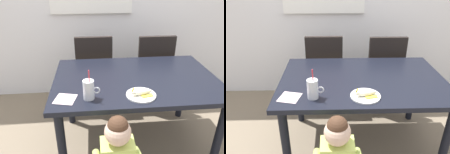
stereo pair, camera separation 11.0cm
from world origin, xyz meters
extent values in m
plane|color=#7A6B56|center=(0.00, 0.00, 0.00)|extent=(24.00, 24.00, 0.00)
cube|color=black|center=(0.00, 0.00, 0.74)|extent=(1.45, 0.97, 0.04)
cylinder|color=black|center=(-0.65, -0.41, 0.36)|extent=(0.07, 0.07, 0.72)
cylinder|color=black|center=(0.65, -0.41, 0.36)|extent=(0.07, 0.07, 0.72)
cylinder|color=black|center=(-0.65, 0.41, 0.36)|extent=(0.07, 0.07, 0.72)
cylinder|color=black|center=(0.65, 0.41, 0.36)|extent=(0.07, 0.07, 0.72)
cube|color=black|center=(-0.36, 0.82, 0.45)|extent=(0.44, 0.44, 0.06)
cube|color=black|center=(-0.36, 0.62, 0.72)|extent=(0.42, 0.05, 0.48)
cylinder|color=black|center=(-0.17, 1.01, 0.21)|extent=(0.04, 0.04, 0.42)
cylinder|color=black|center=(-0.55, 1.01, 0.21)|extent=(0.04, 0.04, 0.42)
cylinder|color=black|center=(-0.17, 0.63, 0.21)|extent=(0.04, 0.04, 0.42)
cylinder|color=black|center=(-0.55, 0.63, 0.21)|extent=(0.04, 0.04, 0.42)
cube|color=black|center=(0.36, 0.78, 0.45)|extent=(0.44, 0.44, 0.06)
cube|color=black|center=(0.36, 0.58, 0.72)|extent=(0.42, 0.05, 0.48)
cylinder|color=black|center=(0.55, 0.97, 0.21)|extent=(0.04, 0.04, 0.42)
cylinder|color=black|center=(0.17, 0.97, 0.21)|extent=(0.04, 0.04, 0.42)
cylinder|color=black|center=(0.55, 0.59, 0.21)|extent=(0.04, 0.04, 0.42)
cylinder|color=black|center=(0.17, 0.59, 0.21)|extent=(0.04, 0.04, 0.42)
sphere|color=beige|center=(-0.24, -0.68, 0.72)|extent=(0.17, 0.17, 0.17)
sphere|color=#472D1E|center=(-0.24, -0.68, 0.77)|extent=(0.13, 0.13, 0.13)
cylinder|color=silver|center=(-0.42, -0.32, 0.83)|extent=(0.08, 0.08, 0.15)
cylinder|color=#8C6647|center=(-0.42, -0.32, 0.80)|extent=(0.07, 0.07, 0.08)
torus|color=silver|center=(-0.36, -0.32, 0.82)|extent=(0.06, 0.01, 0.06)
cylinder|color=#E5333F|center=(-0.41, -0.33, 0.90)|extent=(0.01, 0.07, 0.21)
cylinder|color=white|center=(-0.02, -0.32, 0.76)|extent=(0.23, 0.23, 0.01)
ellipsoid|color=#F4EAC6|center=(-0.02, -0.33, 0.79)|extent=(0.18, 0.08, 0.04)
cube|color=yellow|center=(0.02, -0.35, 0.77)|extent=(0.09, 0.05, 0.01)
cube|color=yellow|center=(-0.01, -0.28, 0.77)|extent=(0.09, 0.05, 0.01)
cylinder|color=yellow|center=(-0.09, -0.34, 0.82)|extent=(0.03, 0.02, 0.03)
cube|color=silver|center=(-0.59, -0.32, 0.76)|extent=(0.18, 0.18, 0.00)
camera|label=1|loc=(-0.38, -1.74, 1.63)|focal=35.27mm
camera|label=2|loc=(-0.27, -1.75, 1.63)|focal=35.27mm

